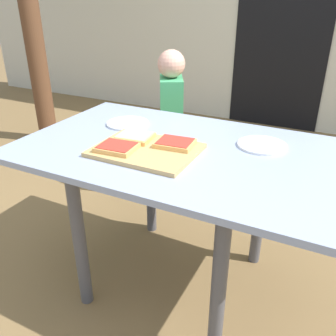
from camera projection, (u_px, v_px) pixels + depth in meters
name	position (u px, v px, depth m)	size (l,w,h in m)	color
ground_plane	(176.00, 278.00, 1.80)	(16.00, 16.00, 0.00)	brown
house_door	(283.00, 25.00, 3.40)	(0.90, 0.02, 2.00)	black
dining_table	(178.00, 168.00, 1.52)	(1.31, 0.83, 0.71)	#909EBC
cutting_board	(146.00, 150.00, 1.43)	(0.40, 0.31, 0.02)	tan
pizza_slice_far_right	(176.00, 143.00, 1.44)	(0.16, 0.14, 0.02)	#E9AB5D
pizza_slice_far_left	(134.00, 137.00, 1.51)	(0.16, 0.14, 0.02)	#E9AB5D
pizza_slice_near_left	(117.00, 147.00, 1.41)	(0.16, 0.13, 0.02)	#E9AB5D
plate_white_left	(128.00, 123.00, 1.73)	(0.20, 0.20, 0.01)	white
plate_white_right	(262.00, 145.00, 1.49)	(0.20, 0.20, 0.01)	white
child_left	(171.00, 117.00, 2.33)	(0.24, 0.28, 0.98)	#2E313A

